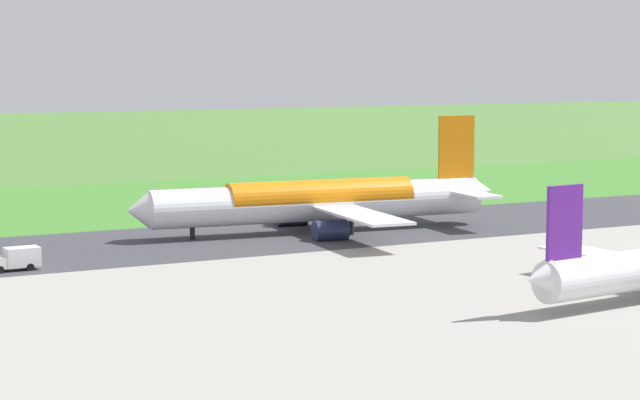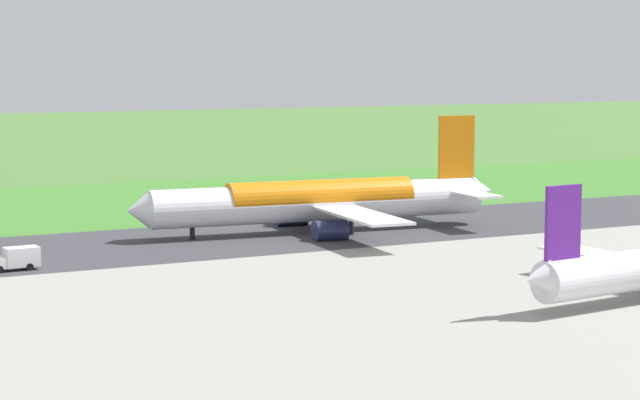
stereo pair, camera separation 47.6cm
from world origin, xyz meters
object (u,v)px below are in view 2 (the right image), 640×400
object	(u,v)px
airliner_main	(323,201)
service_truck_baggage	(15,258)
traffic_cone_orange	(320,194)
no_stopping_sign	(377,187)

from	to	relation	value
airliner_main	service_truck_baggage	world-z (taller)	airliner_main
airliner_main	service_truck_baggage	xyz separation A→B (m)	(44.80, 11.21, -2.95)
service_truck_baggage	traffic_cone_orange	world-z (taller)	service_truck_baggage
airliner_main	traffic_cone_orange	distance (m)	45.68
service_truck_baggage	no_stopping_sign	size ratio (longest dim) A/B	2.11
airliner_main	no_stopping_sign	size ratio (longest dim) A/B	19.43
no_stopping_sign	traffic_cone_orange	xyz separation A→B (m)	(7.87, -6.65, -1.37)
airliner_main	service_truck_baggage	bearing A→B (deg)	14.05
traffic_cone_orange	airliner_main	bearing A→B (deg)	63.39
airliner_main	no_stopping_sign	distance (m)	44.31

